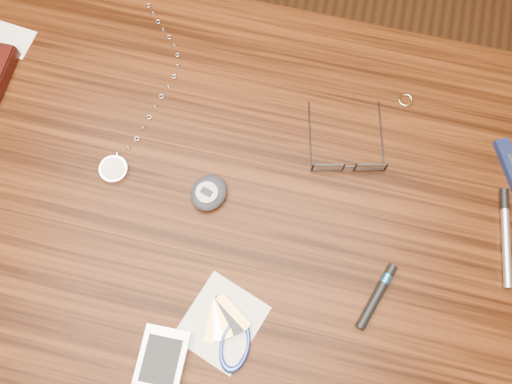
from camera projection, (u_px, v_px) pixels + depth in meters
ground at (234, 272)px, 1.44m from camera, size 3.80×3.80×0.00m
desk at (218, 216)px, 0.83m from camera, size 1.00×0.70×0.75m
eyeglasses at (349, 163)px, 0.73m from camera, size 0.13×0.14×0.02m
gold_ring at (406, 100)px, 0.77m from camera, size 0.03×0.03×0.00m
pocket_watch at (117, 162)px, 0.74m from camera, size 0.10×0.32×0.01m
pda_phone at (159, 371)px, 0.65m from camera, size 0.06×0.11×0.02m
pedometer at (209, 193)px, 0.72m from camera, size 0.07×0.07×0.02m
notepad_keys at (229, 333)px, 0.67m from camera, size 0.12×0.13×0.01m
pocket_knife at (512, 168)px, 0.74m from camera, size 0.06×0.09×0.01m
silver_pen at (506, 229)px, 0.71m from camera, size 0.03×0.14×0.01m
black_blue_pen at (378, 294)px, 0.68m from camera, size 0.04×0.10×0.01m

